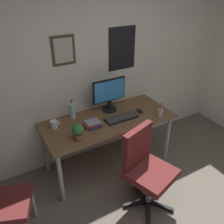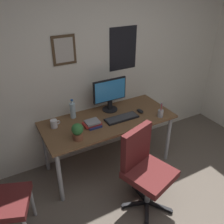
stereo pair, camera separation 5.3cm
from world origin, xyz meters
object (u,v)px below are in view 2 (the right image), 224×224
potted_plant (77,131)px  book_stack_left (93,124)px  monitor (110,93)px  coffee_mug_near (54,124)px  computer_mouse (140,111)px  pen_cup (161,113)px  water_bottle (73,110)px  keyboard (122,118)px  office_chair (144,166)px

potted_plant → book_stack_left: size_ratio=0.96×
monitor → coffee_mug_near: size_ratio=3.93×
computer_mouse → pen_cup: pen_cup is taller
book_stack_left → water_bottle: bearing=113.3°
book_stack_left → computer_mouse: bearing=0.2°
keyboard → office_chair: bearing=-99.4°
coffee_mug_near → pen_cup: (1.25, -0.41, 0.00)m
keyboard → computer_mouse: (0.30, 0.03, 0.01)m
computer_mouse → potted_plant: bearing=-170.1°
potted_plant → book_stack_left: 0.31m
water_bottle → book_stack_left: bearing=-66.7°
monitor → computer_mouse: bearing=-38.7°
book_stack_left → potted_plant: bearing=-147.2°
keyboard → water_bottle: 0.62m
office_chair → keyboard: size_ratio=2.21×
book_stack_left → pen_cup: bearing=-14.1°
water_bottle → coffee_mug_near: (-0.28, -0.11, -0.06)m
coffee_mug_near → computer_mouse: bearing=-9.9°
computer_mouse → pen_cup: bearing=-53.4°
keyboard → pen_cup: 0.50m
coffee_mug_near → pen_cup: 1.32m
keyboard → potted_plant: size_ratio=2.21×
coffee_mug_near → book_stack_left: size_ratio=0.57×
potted_plant → book_stack_left: potted_plant is taller
potted_plant → pen_cup: (1.10, -0.05, -0.05)m
computer_mouse → book_stack_left: bearing=-179.8°
keyboard → water_bottle: bearing=147.6°
computer_mouse → book_stack_left: book_stack_left is taller
computer_mouse → water_bottle: 0.87m
monitor → keyboard: 0.36m
potted_plant → water_bottle: bearing=75.3°
keyboard → book_stack_left: (-0.39, 0.03, 0.02)m
keyboard → water_bottle: water_bottle is taller
water_bottle → pen_cup: bearing=-27.8°
pen_cup → computer_mouse: bearing=126.6°
keyboard → book_stack_left: book_stack_left is taller
computer_mouse → coffee_mug_near: bearing=170.1°
office_chair → book_stack_left: 0.78m
coffee_mug_near → book_stack_left: bearing=-25.5°
keyboard → monitor: bearing=93.4°
coffee_mug_near → office_chair: bearing=-52.4°
office_chair → computer_mouse: office_chair is taller
computer_mouse → pen_cup: 0.27m
water_bottle → coffee_mug_near: bearing=-158.7°
monitor → potted_plant: monitor is taller
keyboard → water_bottle: (-0.52, 0.33, 0.09)m
water_bottle → potted_plant: 0.48m
computer_mouse → book_stack_left: size_ratio=0.54×
monitor → keyboard: (0.02, -0.28, -0.23)m
office_chair → computer_mouse: size_ratio=8.64×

